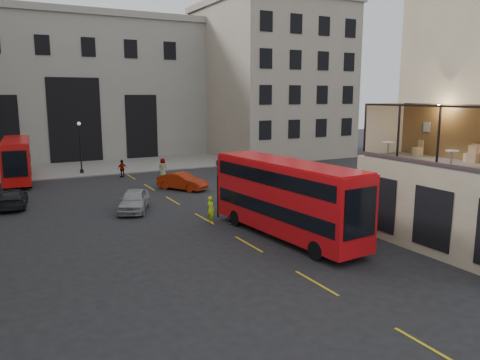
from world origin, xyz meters
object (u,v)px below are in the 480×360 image
street_lamp_b (81,151)px  car_c (13,198)px  cyclist (211,209)px  cafe_table_far (388,147)px  bus_near (286,195)px  pedestrian_b (17,173)px  cafe_chair_c (469,157)px  bus_far (17,158)px  car_a (134,200)px  bicycle (240,217)px  traffic_light_near (218,181)px  pedestrian_d (163,168)px  car_b (182,181)px  cafe_table_mid (452,156)px  pedestrian_c (122,169)px  cafe_chair_b (473,157)px  cafe_chair_d (418,151)px

street_lamp_b → car_c: street_lamp_b is taller
cyclist → cafe_table_far: cafe_table_far is taller
bus_near → cyclist: 5.66m
bus_near → cafe_table_far: size_ratio=13.58×
bus_near → pedestrian_b: (-12.55, 25.91, -1.54)m
cafe_chair_c → cafe_table_far: bearing=119.0°
bus_far → car_a: bus_far is taller
bicycle → pedestrian_b: 25.08m
traffic_light_near → bus_far: bus_far is taller
pedestrian_d → cafe_chair_c: cafe_chair_c is taller
car_b → cafe_table_mid: (5.32, -22.07, 4.39)m
street_lamp_b → bus_far: 6.24m
bus_near → cafe_table_mid: cafe_table_mid is taller
cafe_table_far → cyclist: bearing=135.9°
pedestrian_d → pedestrian_c: bearing=21.7°
bus_far → pedestrian_b: (-0.08, -0.11, -1.34)m
traffic_light_near → car_c: 15.22m
bus_far → cyclist: 23.46m
bus_near → cyclist: bearing=117.1°
bus_far → cafe_chair_c: cafe_chair_c is taller
pedestrian_c → cafe_chair_b: 32.26m
bus_near → pedestrian_d: (0.32, 22.42, -1.53)m
bicycle → pedestrian_c: (-2.26, 20.39, 0.41)m
car_a → cafe_table_mid: bearing=-32.5°
car_b → cafe_table_mid: cafe_table_mid is taller
traffic_light_near → car_b: traffic_light_near is taller
street_lamp_b → pedestrian_b: street_lamp_b is taller
traffic_light_near → cafe_table_far: 10.92m
car_c → cafe_chair_b: (20.46, -21.43, 4.22)m
traffic_light_near → street_lamp_b: bearing=102.8°
pedestrian_b → cafe_table_mid: (17.57, -32.48, 4.20)m
car_b → cafe_table_far: 19.26m
pedestrian_d → cafe_table_far: size_ratio=2.25×
cyclist → cafe_table_mid: bearing=-159.9°
bus_far → cafe_chair_d: bearing=-56.4°
car_a → bicycle: bearing=-28.4°
cafe_chair_b → cyclist: bearing=130.8°
traffic_light_near → bus_far: size_ratio=0.37×
cafe_table_far → street_lamp_b: bearing=110.9°
cyclist → cafe_chair_b: 15.18m
pedestrian_d → cafe_chair_b: cafe_chair_b is taller
car_a → cafe_chair_d: cafe_chair_d is taller
traffic_light_near → car_a: 6.36m
bus_near → pedestrian_b: bearing=115.8°
cafe_table_far → cafe_chair_c: size_ratio=0.96×
cafe_table_far → car_c: bearing=136.3°
pedestrian_c → cyclist: bearing=76.8°
bus_near → pedestrian_c: bearing=97.8°
pedestrian_c → cafe_table_mid: 31.99m
cafe_table_mid → cafe_chair_d: (1.80, 3.60, -0.25)m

